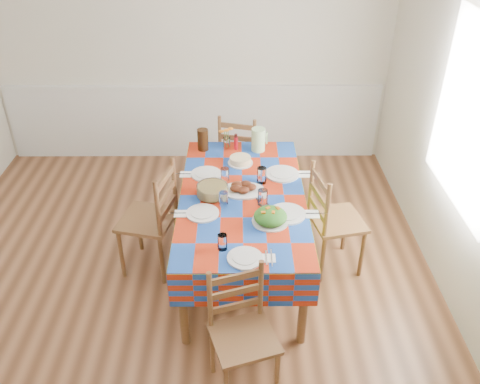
# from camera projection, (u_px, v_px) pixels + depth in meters

# --- Properties ---
(room) EXTENTS (4.58, 5.08, 2.78)m
(room) POSITION_uv_depth(u_px,v_px,m) (162.00, 155.00, 3.53)
(room) COLOR brown
(room) RESTS_ON ground
(wainscot) EXTENTS (4.41, 0.06, 0.92)m
(wainscot) POSITION_uv_depth(u_px,v_px,m) (194.00, 120.00, 6.09)
(wainscot) COLOR silver
(wainscot) RESTS_ON room
(window_right) EXTENTS (0.00, 1.40, 1.40)m
(window_right) POSITION_uv_depth(u_px,v_px,m) (470.00, 117.00, 3.71)
(window_right) COLOR white
(window_right) RESTS_ON room
(dining_table) EXTENTS (1.04, 1.93, 0.75)m
(dining_table) POSITION_uv_depth(u_px,v_px,m) (242.00, 203.00, 4.25)
(dining_table) COLOR brown
(dining_table) RESTS_ON room
(setting_near_head) EXTENTS (0.41, 0.27, 0.12)m
(setting_near_head) POSITION_uv_depth(u_px,v_px,m) (237.00, 252.00, 3.54)
(setting_near_head) COLOR silver
(setting_near_head) RESTS_ON dining_table
(setting_left_near) EXTENTS (0.47, 0.28, 0.13)m
(setting_left_near) POSITION_uv_depth(u_px,v_px,m) (209.00, 208.00, 3.99)
(setting_left_near) COLOR silver
(setting_left_near) RESTS_ON dining_table
(setting_left_far) EXTENTS (0.49, 0.29, 0.13)m
(setting_left_far) POSITION_uv_depth(u_px,v_px,m) (212.00, 174.00, 4.43)
(setting_left_far) COLOR silver
(setting_left_far) RESTS_ON dining_table
(setting_right_near) EXTENTS (0.56, 0.32, 0.14)m
(setting_right_near) POSITION_uv_depth(u_px,v_px,m) (279.00, 208.00, 3.99)
(setting_right_near) COLOR silver
(setting_right_near) RESTS_ON dining_table
(setting_right_far) EXTENTS (0.56, 0.32, 0.14)m
(setting_right_far) POSITION_uv_depth(u_px,v_px,m) (276.00, 174.00, 4.42)
(setting_right_far) COLOR silver
(setting_right_far) RESTS_ON dining_table
(meat_platter) EXTENTS (0.37, 0.27, 0.07)m
(meat_platter) POSITION_uv_depth(u_px,v_px,m) (243.00, 189.00, 4.23)
(meat_platter) COLOR silver
(meat_platter) RESTS_ON dining_table
(salad_platter) EXTENTS (0.28, 0.28, 0.12)m
(salad_platter) POSITION_uv_depth(u_px,v_px,m) (270.00, 217.00, 3.86)
(salad_platter) COLOR silver
(salad_platter) RESTS_ON dining_table
(pasta_bowl) EXTENTS (0.26, 0.26, 0.09)m
(pasta_bowl) POSITION_uv_depth(u_px,v_px,m) (212.00, 191.00, 4.17)
(pasta_bowl) COLOR white
(pasta_bowl) RESTS_ON dining_table
(cake) EXTENTS (0.23, 0.23, 0.06)m
(cake) POSITION_uv_depth(u_px,v_px,m) (240.00, 160.00, 4.63)
(cake) COLOR silver
(cake) RESTS_ON dining_table
(serving_utensils) EXTENTS (0.15, 0.34, 0.01)m
(serving_utensils) POSITION_uv_depth(u_px,v_px,m) (262.00, 200.00, 4.13)
(serving_utensils) COLOR black
(serving_utensils) RESTS_ON dining_table
(flower_vase) EXTENTS (0.14, 0.12, 0.22)m
(flower_vase) POSITION_uv_depth(u_px,v_px,m) (227.00, 140.00, 4.84)
(flower_vase) COLOR white
(flower_vase) RESTS_ON dining_table
(hot_sauce) EXTENTS (0.04, 0.04, 0.16)m
(hot_sauce) POSITION_uv_depth(u_px,v_px,m) (236.00, 142.00, 4.84)
(hot_sauce) COLOR #B80E19
(hot_sauce) RESTS_ON dining_table
(green_pitcher) EXTENTS (0.13, 0.13, 0.22)m
(green_pitcher) POSITION_uv_depth(u_px,v_px,m) (258.00, 140.00, 4.81)
(green_pitcher) COLOR #B6E5A2
(green_pitcher) RESTS_ON dining_table
(tea_pitcher) EXTENTS (0.10, 0.10, 0.21)m
(tea_pitcher) POSITION_uv_depth(u_px,v_px,m) (203.00, 140.00, 4.82)
(tea_pitcher) COLOR black
(tea_pitcher) RESTS_ON dining_table
(name_card) EXTENTS (0.08, 0.02, 0.02)m
(name_card) POSITION_uv_depth(u_px,v_px,m) (246.00, 269.00, 3.41)
(name_card) COLOR silver
(name_card) RESTS_ON dining_table
(chair_near) EXTENTS (0.51, 0.49, 0.92)m
(chair_near) POSITION_uv_depth(u_px,v_px,m) (242.00, 334.00, 3.34)
(chair_near) COLOR brown
(chair_near) RESTS_ON room
(chair_far) EXTENTS (0.51, 0.49, 0.95)m
(chair_far) POSITION_uv_depth(u_px,v_px,m) (240.00, 155.00, 5.38)
(chair_far) COLOR brown
(chair_far) RESTS_ON room
(chair_left) EXTENTS (0.53, 0.54, 1.03)m
(chair_left) POSITION_uv_depth(u_px,v_px,m) (152.00, 220.00, 4.32)
(chair_left) COLOR brown
(chair_left) RESTS_ON room
(chair_right) EXTENTS (0.50, 0.52, 1.00)m
(chair_right) POSITION_uv_depth(u_px,v_px,m) (332.00, 221.00, 4.34)
(chair_right) COLOR brown
(chair_right) RESTS_ON room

